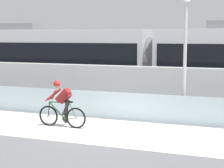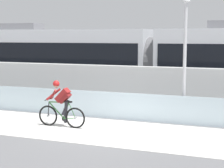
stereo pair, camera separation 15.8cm
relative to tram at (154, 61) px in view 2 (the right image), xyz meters
The scene contains 9 objects.
ground_plane 7.11m from the tram, 90.63° to the right, with size 200.00×200.00×0.00m, color slate.
bike_path_deck 7.11m from the tram, 90.63° to the right, with size 32.00×3.20×0.01m, color silver.
glass_parapet 5.19m from the tram, 90.86° to the right, with size 32.00×0.05×1.01m, color silver.
concrete_barrier_wall 3.34m from the tram, 91.35° to the right, with size 32.00×0.36×1.86m, color silver.
tram_rail_near 2.02m from the tram, 95.99° to the right, with size 32.00×0.08×0.01m, color #595654.
tram_rail_far 2.02m from the tram, 95.99° to the left, with size 32.00×0.08×0.01m, color #595654.
tram is the anchor object (origin of this frame).
cyclist_on_bike 7.11m from the tram, 102.59° to the right, with size 1.77×0.58×1.61m.
lamp_post_antenna 5.40m from the tram, 64.20° to the right, with size 0.28×0.28×5.20m.
Camera 2 is at (4.40, -10.90, 3.11)m, focal length 58.55 mm.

